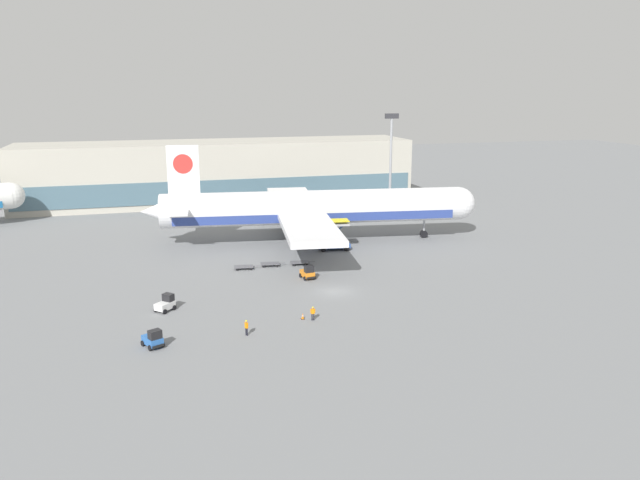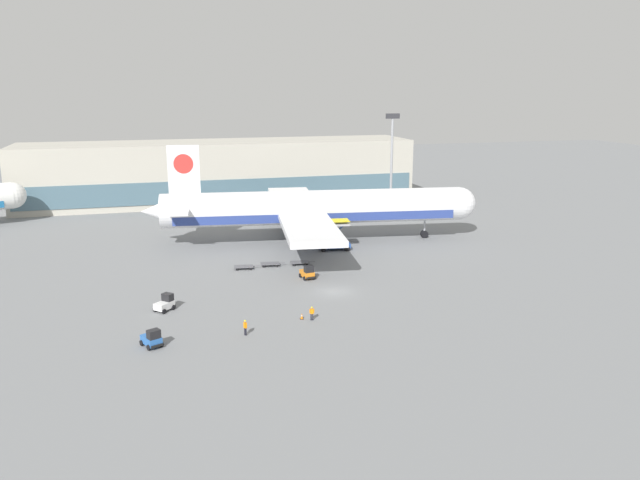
{
  "view_description": "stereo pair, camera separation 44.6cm",
  "coord_description": "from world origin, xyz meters",
  "px_view_note": "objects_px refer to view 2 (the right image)",
  "views": [
    {
      "loc": [
        -23.21,
        -74.66,
        26.12
      ],
      "look_at": [
        1.39,
        12.28,
        4.0
      ],
      "focal_mm": 35.0,
      "sensor_mm": 36.0,
      "label": 1
    },
    {
      "loc": [
        -22.78,
        -74.78,
        26.12
      ],
      "look_at": [
        1.39,
        12.28,
        4.0
      ],
      "focal_mm": 35.0,
      "sensor_mm": 36.0,
      "label": 2
    }
  ],
  "objects_px": {
    "airplane_main": "(310,209)",
    "ground_crew_far": "(312,312)",
    "baggage_dolly_second": "(270,264)",
    "traffic_cone_near": "(302,316)",
    "scissor_lift_loader": "(334,238)",
    "baggage_tug_mid": "(152,339)",
    "baggage_dolly_lead": "(244,267)",
    "ground_crew_near": "(245,326)",
    "baggage_tug_foreground": "(165,303)",
    "baggage_dolly_third": "(300,262)",
    "light_mast": "(392,158)",
    "baggage_tug_far": "(308,273)"
  },
  "relations": [
    {
      "from": "baggage_dolly_lead",
      "to": "baggage_tug_mid",
      "type": "bearing_deg",
      "value": -109.95
    },
    {
      "from": "traffic_cone_near",
      "to": "scissor_lift_loader",
      "type": "bearing_deg",
      "value": 66.65
    },
    {
      "from": "baggage_tug_mid",
      "to": "baggage_tug_far",
      "type": "bearing_deg",
      "value": 105.11
    },
    {
      "from": "baggage_tug_far",
      "to": "baggage_tug_foreground",
      "type": "bearing_deg",
      "value": -76.89
    },
    {
      "from": "baggage_dolly_second",
      "to": "baggage_tug_foreground",
      "type": "bearing_deg",
      "value": -128.02
    },
    {
      "from": "baggage_dolly_second",
      "to": "ground_crew_far",
      "type": "relative_size",
      "value": 2.27
    },
    {
      "from": "ground_crew_near",
      "to": "traffic_cone_near",
      "type": "height_order",
      "value": "ground_crew_near"
    },
    {
      "from": "baggage_tug_foreground",
      "to": "baggage_tug_mid",
      "type": "relative_size",
      "value": 0.98
    },
    {
      "from": "light_mast",
      "to": "baggage_dolly_lead",
      "type": "height_order",
      "value": "light_mast"
    },
    {
      "from": "baggage_dolly_third",
      "to": "baggage_tug_far",
      "type": "bearing_deg",
      "value": -87.52
    },
    {
      "from": "scissor_lift_loader",
      "to": "baggage_tug_foreground",
      "type": "distance_m",
      "value": 35.97
    },
    {
      "from": "airplane_main",
      "to": "baggage_tug_foreground",
      "type": "height_order",
      "value": "airplane_main"
    },
    {
      "from": "baggage_dolly_lead",
      "to": "traffic_cone_near",
      "type": "bearing_deg",
      "value": -73.67
    },
    {
      "from": "airplane_main",
      "to": "ground_crew_far",
      "type": "xyz_separation_m",
      "value": [
        -9.43,
        -36.7,
        -4.87
      ]
    },
    {
      "from": "airplane_main",
      "to": "scissor_lift_loader",
      "type": "height_order",
      "value": "airplane_main"
    },
    {
      "from": "baggage_tug_foreground",
      "to": "baggage_dolly_lead",
      "type": "relative_size",
      "value": 0.73
    },
    {
      "from": "baggage_dolly_lead",
      "to": "baggage_dolly_second",
      "type": "height_order",
      "value": "same"
    },
    {
      "from": "ground_crew_near",
      "to": "baggage_dolly_second",
      "type": "bearing_deg",
      "value": -47.09
    },
    {
      "from": "scissor_lift_loader",
      "to": "baggage_dolly_lead",
      "type": "distance_m",
      "value": 17.99
    },
    {
      "from": "airplane_main",
      "to": "baggage_dolly_second",
      "type": "bearing_deg",
      "value": -118.89
    },
    {
      "from": "baggage_dolly_third",
      "to": "ground_crew_far",
      "type": "bearing_deg",
      "value": -92.67
    },
    {
      "from": "baggage_dolly_second",
      "to": "traffic_cone_near",
      "type": "xyz_separation_m",
      "value": [
        -0.71,
        -22.7,
        -0.04
      ]
    },
    {
      "from": "baggage_tug_mid",
      "to": "baggage_dolly_third",
      "type": "relative_size",
      "value": 0.74
    },
    {
      "from": "baggage_tug_mid",
      "to": "baggage_dolly_lead",
      "type": "xyz_separation_m",
      "value": [
        13.48,
        25.74,
        -0.49
      ]
    },
    {
      "from": "baggage_dolly_lead",
      "to": "ground_crew_far",
      "type": "height_order",
      "value": "ground_crew_far"
    },
    {
      "from": "light_mast",
      "to": "baggage_dolly_lead",
      "type": "distance_m",
      "value": 46.49
    },
    {
      "from": "baggage_tug_foreground",
      "to": "baggage_dolly_third",
      "type": "height_order",
      "value": "baggage_tug_foreground"
    },
    {
      "from": "baggage_dolly_second",
      "to": "scissor_lift_loader",
      "type": "bearing_deg",
      "value": 37.91
    },
    {
      "from": "ground_crew_far",
      "to": "traffic_cone_near",
      "type": "height_order",
      "value": "ground_crew_far"
    },
    {
      "from": "baggage_tug_mid",
      "to": "baggage_dolly_second",
      "type": "xyz_separation_m",
      "value": [
        17.56,
        26.28,
        -0.49
      ]
    },
    {
      "from": "baggage_tug_mid",
      "to": "traffic_cone_near",
      "type": "bearing_deg",
      "value": 76.09
    },
    {
      "from": "baggage_dolly_third",
      "to": "scissor_lift_loader",
      "type": "bearing_deg",
      "value": 52.43
    },
    {
      "from": "baggage_tug_far",
      "to": "baggage_dolly_second",
      "type": "height_order",
      "value": "baggage_tug_far"
    },
    {
      "from": "airplane_main",
      "to": "scissor_lift_loader",
      "type": "bearing_deg",
      "value": -61.68
    },
    {
      "from": "scissor_lift_loader",
      "to": "ground_crew_far",
      "type": "distance_m",
      "value": 32.69
    },
    {
      "from": "ground_crew_near",
      "to": "baggage_tug_foreground",
      "type": "bearing_deg",
      "value": 7.75
    },
    {
      "from": "baggage_tug_foreground",
      "to": "traffic_cone_near",
      "type": "xyz_separation_m",
      "value": [
        15.15,
        -7.23,
        -0.53
      ]
    },
    {
      "from": "baggage_tug_mid",
      "to": "baggage_dolly_second",
      "type": "distance_m",
      "value": 31.61
    },
    {
      "from": "baggage_tug_far",
      "to": "baggage_dolly_lead",
      "type": "height_order",
      "value": "baggage_tug_far"
    },
    {
      "from": "baggage_tug_mid",
      "to": "baggage_dolly_third",
      "type": "xyz_separation_m",
      "value": [
        22.07,
        25.78,
        -0.49
      ]
    },
    {
      "from": "baggage_tug_mid",
      "to": "light_mast",
      "type": "bearing_deg",
      "value": 112.62
    },
    {
      "from": "baggage_dolly_second",
      "to": "baggage_dolly_third",
      "type": "height_order",
      "value": "same"
    },
    {
      "from": "baggage_tug_far",
      "to": "airplane_main",
      "type": "bearing_deg",
      "value": 155.8
    },
    {
      "from": "airplane_main",
      "to": "scissor_lift_loader",
      "type": "distance_m",
      "value": 7.75
    },
    {
      "from": "ground_crew_near",
      "to": "baggage_dolly_lead",
      "type": "bearing_deg",
      "value": -38.65
    },
    {
      "from": "baggage_tug_foreground",
      "to": "ground_crew_near",
      "type": "height_order",
      "value": "baggage_tug_foreground"
    },
    {
      "from": "airplane_main",
      "to": "baggage_tug_mid",
      "type": "bearing_deg",
      "value": -117.26
    },
    {
      "from": "baggage_tug_foreground",
      "to": "baggage_dolly_second",
      "type": "distance_m",
      "value": 22.16
    },
    {
      "from": "ground_crew_near",
      "to": "baggage_tug_mid",
      "type": "bearing_deg",
      "value": 62.49
    },
    {
      "from": "airplane_main",
      "to": "baggage_dolly_third",
      "type": "bearing_deg",
      "value": -103.47
    }
  ]
}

